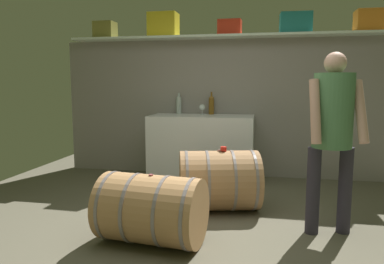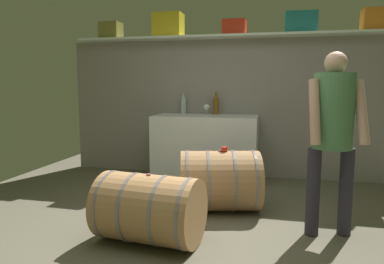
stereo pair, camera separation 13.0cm
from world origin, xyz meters
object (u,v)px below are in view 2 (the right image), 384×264
object	(u,v)px
toolcase_red	(234,27)
tasting_cup	(225,149)
toolcase_orange	(376,20)
work_cabinet	(206,148)
toolcase_yellow	(168,25)
wine_bottle_amber	(216,105)
wine_barrel_near	(220,181)
wine_bottle_clear	(183,104)
toolcase_teal	(301,23)
toolcase_olive	(111,31)
wine_barrel_far	(149,209)
wine_glass	(207,108)
winemaker_pouring	(333,125)

from	to	relation	value
toolcase_red	tasting_cup	bearing A→B (deg)	-84.17
toolcase_orange	work_cabinet	size ratio (longest dim) A/B	0.24
toolcase_yellow	wine_bottle_amber	bearing A→B (deg)	-0.03
wine_barrel_near	wine_bottle_clear	bearing A→B (deg)	103.69
toolcase_teal	tasting_cup	distance (m)	2.22
wine_bottle_clear	toolcase_olive	bearing A→B (deg)	-179.31
toolcase_orange	wine_bottle_clear	xyz separation A→B (m)	(-2.54, 0.01, -1.10)
wine_barrel_far	wine_bottle_amber	bearing A→B (deg)	92.61
wine_barrel_near	tasting_cup	distance (m)	0.35
toolcase_orange	wine_bottle_amber	size ratio (longest dim) A/B	1.08
toolcase_olive	tasting_cup	world-z (taller)	toolcase_olive
wine_glass	tasting_cup	world-z (taller)	wine_glass
toolcase_red	wine_bottle_amber	size ratio (longest dim) A/B	0.99
toolcase_olive	toolcase_orange	size ratio (longest dim) A/B	0.85
wine_glass	wine_barrel_near	size ratio (longest dim) A/B	0.15
toolcase_teal	winemaker_pouring	xyz separation A→B (m)	(0.19, -1.87, -1.16)
toolcase_red	toolcase_orange	world-z (taller)	toolcase_orange
toolcase_yellow	work_cabinet	bearing A→B (deg)	-20.30
wine_barrel_far	toolcase_teal	bearing A→B (deg)	68.05
wine_bottle_clear	winemaker_pouring	xyz separation A→B (m)	(1.80, -1.88, -0.06)
toolcase_orange	wine_glass	distance (m)	2.46
winemaker_pouring	wine_barrel_near	bearing A→B (deg)	-35.72
wine_barrel_near	winemaker_pouring	distance (m)	1.31
toolcase_red	winemaker_pouring	distance (m)	2.43
work_cabinet	toolcase_orange	bearing A→B (deg)	6.30
toolcase_teal	wine_glass	world-z (taller)	toolcase_teal
toolcase_teal	wine_glass	size ratio (longest dim) A/B	2.79
toolcase_teal	winemaker_pouring	distance (m)	2.21
toolcase_yellow	wine_bottle_amber	xyz separation A→B (m)	(0.70, -0.02, -1.13)
toolcase_yellow	wine_glass	xyz separation A→B (m)	(0.58, -0.08, -1.17)
wine_bottle_amber	wine_glass	distance (m)	0.14
work_cabinet	wine_bottle_clear	size ratio (longest dim) A/B	4.71
toolcase_yellow	tasting_cup	size ratio (longest dim) A/B	6.37
toolcase_red	toolcase_teal	xyz separation A→B (m)	(0.88, 0.00, 0.03)
toolcase_teal	tasting_cup	xyz separation A→B (m)	(-0.80, -1.44, -1.48)
wine_bottle_amber	winemaker_pouring	size ratio (longest dim) A/B	0.20
toolcase_orange	wine_bottle_clear	world-z (taller)	toolcase_orange
toolcase_red	wine_bottle_clear	world-z (taller)	toolcase_red
toolcase_red	wine_bottle_amber	distance (m)	1.10
toolcase_olive	winemaker_pouring	world-z (taller)	toolcase_olive
wine_glass	winemaker_pouring	world-z (taller)	winemaker_pouring
toolcase_olive	wine_bottle_amber	bearing A→B (deg)	0.60
toolcase_teal	tasting_cup	size ratio (longest dim) A/B	6.38
wine_bottle_amber	toolcase_orange	bearing A→B (deg)	0.46
toolcase_olive	wine_barrel_near	world-z (taller)	toolcase_olive
wine_bottle_amber	wine_glass	bearing A→B (deg)	-154.26
toolcase_yellow	tasting_cup	bearing A→B (deg)	-53.15
work_cabinet	wine_bottle_amber	size ratio (longest dim) A/B	4.45
work_cabinet	wine_barrel_near	world-z (taller)	work_cabinet
tasting_cup	wine_bottle_clear	bearing A→B (deg)	119.16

